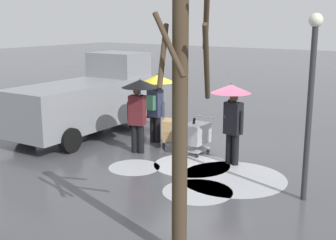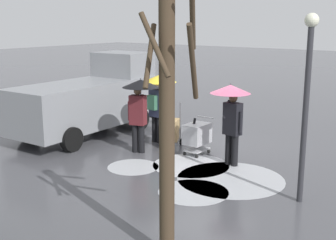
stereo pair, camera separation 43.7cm
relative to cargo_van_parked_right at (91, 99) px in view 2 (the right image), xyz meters
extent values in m
plane|color=#4C4C51|center=(-4.03, -0.64, -1.18)|extent=(90.00, 90.00, 0.00)
cylinder|color=#ADAFB5|center=(-5.86, 1.13, -1.18)|extent=(2.57, 2.57, 0.01)
cylinder|color=#ADAFB5|center=(-3.40, 1.85, -1.18)|extent=(1.33, 1.33, 0.01)
cylinder|color=#ADAFB5|center=(-5.59, 2.35, -1.18)|extent=(1.57, 1.57, 0.01)
cylinder|color=silver|center=(-4.52, 0.84, -1.18)|extent=(2.01, 2.01, 0.01)
cube|color=gray|center=(-0.01, 0.26, -0.12)|extent=(2.15, 5.27, 1.40)
cube|color=gray|center=(0.06, -1.64, 1.00)|extent=(1.89, 1.47, 0.84)
cube|color=black|center=(0.09, -2.36, 0.20)|extent=(1.66, 0.12, 0.63)
cube|color=#232326|center=(0.09, -2.40, -0.86)|extent=(1.96, 0.23, 0.24)
cylinder|color=black|center=(1.03, -1.31, -0.82)|extent=(0.27, 0.73, 0.72)
cylinder|color=black|center=(-0.93, -1.39, -0.82)|extent=(0.27, 0.73, 0.72)
cylinder|color=black|center=(0.91, 1.91, -0.82)|extent=(0.27, 0.73, 0.72)
cylinder|color=black|center=(-1.05, 1.84, -0.82)|extent=(0.27, 0.73, 0.72)
cube|color=#B2B2B7|center=(-4.11, -0.08, -0.58)|extent=(0.54, 0.77, 0.56)
cube|color=#B2B2B7|center=(-4.11, -0.08, -1.04)|extent=(0.49, 0.70, 0.04)
cylinder|color=#B2B2B7|center=(-4.12, -0.50, -0.18)|extent=(0.58, 0.05, 0.04)
sphere|color=black|center=(-4.31, 0.23, -1.13)|extent=(0.10, 0.10, 0.10)
sphere|color=black|center=(-3.89, 0.22, -1.13)|extent=(0.10, 0.10, 0.10)
sphere|color=black|center=(-4.32, -0.38, -1.13)|extent=(0.10, 0.10, 0.10)
sphere|color=black|center=(-3.91, -0.39, -1.13)|extent=(0.10, 0.10, 0.10)
cylinder|color=black|center=(-4.03, 0.02, -0.48)|extent=(0.08, 0.28, 0.69)
cube|color=#515156|center=(-3.11, -0.21, -0.96)|extent=(0.69, 0.75, 0.03)
cylinder|color=#515156|center=(-3.18, -0.58, -0.41)|extent=(0.04, 0.04, 1.10)
cylinder|color=#515156|center=(-2.78, -0.39, -0.41)|extent=(0.04, 0.04, 1.10)
cylinder|color=black|center=(-3.20, -0.59, -1.08)|extent=(0.13, 0.20, 0.20)
cylinder|color=black|center=(-2.77, -0.38, -1.08)|extent=(0.13, 0.20, 0.20)
cube|color=#A37F51|center=(-3.11, -0.21, -0.80)|extent=(0.62, 0.69, 0.29)
cube|color=tan|center=(-3.11, -0.21, -0.50)|extent=(0.62, 0.70, 0.32)
cylinder|color=black|center=(-2.32, -0.43, -0.77)|extent=(0.18, 0.18, 0.82)
cylinder|color=black|center=(-2.52, -0.41, -0.77)|extent=(0.18, 0.18, 0.82)
cube|color=#282D47|center=(-2.42, -0.42, 0.06)|extent=(0.46, 0.31, 0.84)
sphere|color=beige|center=(-2.42, -0.42, 0.60)|extent=(0.22, 0.22, 0.22)
cylinder|color=#282D47|center=(-2.16, -0.44, 0.01)|extent=(0.10, 0.10, 0.55)
cylinder|color=#282D47|center=(-2.60, -0.42, 0.28)|extent=(0.12, 0.31, 0.50)
cylinder|color=#333338|center=(-2.52, -0.41, 0.44)|extent=(0.02, 0.02, 0.86)
cone|color=yellow|center=(-2.52, -0.41, 0.82)|extent=(1.04, 1.04, 0.22)
sphere|color=#333338|center=(-2.52, -0.41, 0.95)|extent=(0.04, 0.04, 0.04)
cube|color=#33664C|center=(-2.40, -0.22, 0.10)|extent=(0.31, 0.18, 0.44)
cylinder|color=black|center=(-2.56, 0.79, -0.77)|extent=(0.18, 0.18, 0.82)
cylinder|color=black|center=(-2.75, 0.73, -0.77)|extent=(0.18, 0.18, 0.82)
cube|color=#5B1E23|center=(-2.66, 0.76, 0.06)|extent=(0.50, 0.39, 0.84)
sphere|color=brown|center=(-2.66, 0.76, 0.60)|extent=(0.22, 0.22, 0.22)
cylinder|color=#5B1E23|center=(-2.41, 0.83, 0.01)|extent=(0.10, 0.10, 0.55)
cylinder|color=#5B1E23|center=(-2.82, 0.69, 0.28)|extent=(0.18, 0.32, 0.50)
cylinder|color=#333338|center=(-2.75, 0.73, 0.44)|extent=(0.02, 0.02, 0.86)
cone|color=black|center=(-2.75, 0.73, 0.82)|extent=(1.04, 1.04, 0.22)
sphere|color=#333338|center=(-2.75, 0.73, 0.95)|extent=(0.04, 0.04, 0.04)
cylinder|color=black|center=(-5.45, 0.19, -0.77)|extent=(0.18, 0.18, 0.82)
cylinder|color=black|center=(-5.25, 0.16, -0.77)|extent=(0.18, 0.18, 0.82)
cube|color=black|center=(-5.35, 0.18, 0.06)|extent=(0.48, 0.35, 0.84)
sphere|color=brown|center=(-5.35, 0.18, 0.60)|extent=(0.22, 0.22, 0.22)
cylinder|color=black|center=(-5.61, 0.22, 0.01)|extent=(0.10, 0.10, 0.55)
cylinder|color=black|center=(-5.17, 0.17, 0.28)|extent=(0.15, 0.31, 0.50)
cylinder|color=#333338|center=(-5.25, 0.16, 0.44)|extent=(0.02, 0.02, 0.86)
cone|color=#E0668E|center=(-5.25, 0.16, 0.82)|extent=(1.04, 1.04, 0.22)
sphere|color=#333338|center=(-5.25, 0.16, 0.95)|extent=(0.04, 0.04, 0.04)
cylinder|color=#423323|center=(-6.77, 4.91, 0.90)|extent=(0.24, 0.24, 4.16)
cylinder|color=#423323|center=(-6.53, 5.01, 2.03)|extent=(0.31, 0.57, 0.93)
cylinder|color=#423323|center=(-7.08, 4.72, 2.59)|extent=(0.48, 0.72, 0.98)
cylinder|color=#423323|center=(-7.11, 4.74, 1.93)|extent=(0.43, 0.79, 1.17)
cylinder|color=#423323|center=(-6.74, 5.16, 2.21)|extent=(0.59, 0.13, 0.91)
cylinder|color=#2D2D33|center=(-7.67, 1.45, 0.62)|extent=(0.12, 0.12, 3.60)
sphere|color=#EAEACC|center=(-7.67, 1.45, 2.54)|extent=(0.28, 0.28, 0.28)
camera|label=1|loc=(-10.32, 10.40, 2.56)|focal=47.72mm
camera|label=2|loc=(-10.67, 10.15, 2.56)|focal=47.72mm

